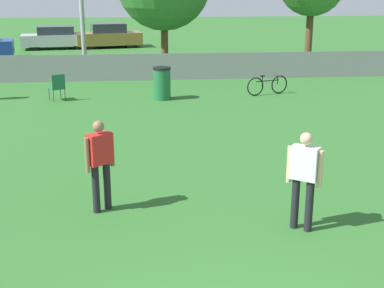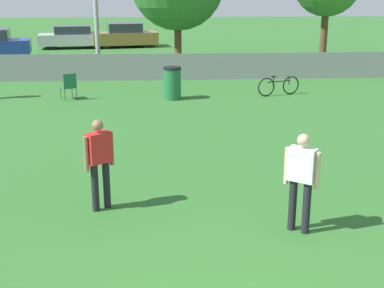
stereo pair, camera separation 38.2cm
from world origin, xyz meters
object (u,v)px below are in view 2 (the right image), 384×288
at_px(folding_chair_sideline, 69,85).
at_px(bicycle_sideline, 279,86).
at_px(player_receiver_white, 301,176).
at_px(parked_car_tan, 125,36).
at_px(parked_car_silver, 73,37).
at_px(trash_bin, 172,83).
at_px(player_defender_red, 99,158).

bearing_deg(folding_chair_sideline, bicycle_sideline, 152.90).
height_order(player_receiver_white, parked_car_tan, player_receiver_white).
bearing_deg(bicycle_sideline, parked_car_silver, 103.93).
relative_size(player_receiver_white, trash_bin, 1.47).
height_order(player_defender_red, bicycle_sideline, player_defender_red).
relative_size(player_receiver_white, parked_car_tan, 0.39).
bearing_deg(parked_car_silver, parked_car_tan, -0.94).
distance_m(player_receiver_white, parked_car_tan, 26.60).
height_order(folding_chair_sideline, parked_car_tan, parked_car_tan).
height_order(folding_chair_sideline, trash_bin, trash_bin).
distance_m(folding_chair_sideline, parked_car_tan, 15.69).
bearing_deg(trash_bin, player_receiver_white, -80.15).
bearing_deg(parked_car_tan, parked_car_silver, 176.18).
xyz_separation_m(bicycle_sideline, parked_car_silver, (-9.58, 14.98, 0.33)).
xyz_separation_m(player_defender_red, trash_bin, (1.49, 9.33, -0.40)).
xyz_separation_m(player_receiver_white, folding_chair_sideline, (-5.38, 10.57, -0.45)).
height_order(bicycle_sideline, trash_bin, trash_bin).
xyz_separation_m(folding_chair_sideline, bicycle_sideline, (7.39, 0.30, -0.16)).
height_order(player_receiver_white, trash_bin, player_receiver_white).
distance_m(player_defender_red, bicycle_sideline, 11.15).
xyz_separation_m(parked_car_silver, parked_car_tan, (3.15, 0.38, 0.03)).
xyz_separation_m(player_receiver_white, bicycle_sideline, (2.01, 10.87, -0.61)).
relative_size(bicycle_sideline, trash_bin, 1.43).
distance_m(bicycle_sideline, parked_car_tan, 16.65).
relative_size(player_receiver_white, parked_car_silver, 0.38).
relative_size(folding_chair_sideline, bicycle_sideline, 0.57).
bearing_deg(bicycle_sideline, player_receiver_white, -119.17).
height_order(trash_bin, parked_car_tan, parked_car_tan).
xyz_separation_m(player_receiver_white, player_defender_red, (-3.30, 1.09, 0.00)).
xyz_separation_m(trash_bin, parked_car_silver, (-5.76, 15.42, 0.11)).
bearing_deg(parked_car_tan, player_receiver_white, -91.14).
bearing_deg(folding_chair_sideline, player_defender_red, 72.92).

